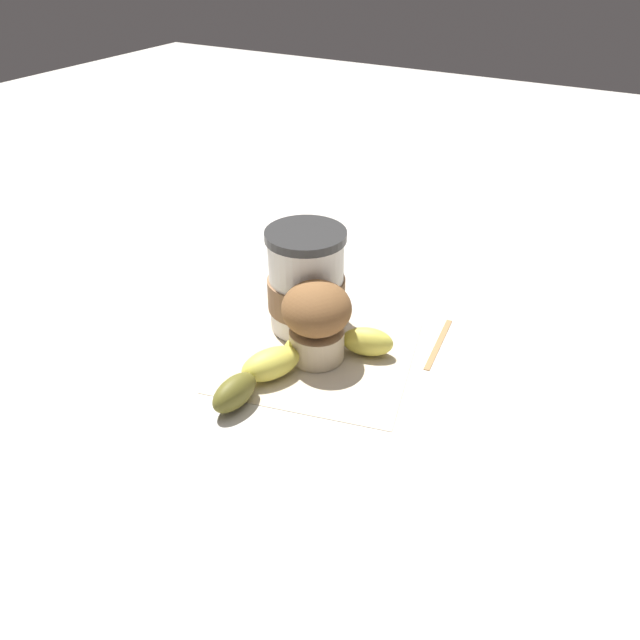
{
  "coord_description": "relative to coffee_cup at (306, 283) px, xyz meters",
  "views": [
    {
      "loc": [
        0.29,
        -0.51,
        0.43
      ],
      "look_at": [
        0.0,
        0.0,
        0.05
      ],
      "focal_mm": 35.0,
      "sensor_mm": 36.0,
      "label": 1
    }
  ],
  "objects": [
    {
      "name": "banana",
      "position": [
        0.04,
        -0.09,
        -0.04
      ],
      "size": [
        0.14,
        0.2,
        0.03
      ],
      "color": "#D6CC4C",
      "rests_on": "paper_napkin"
    },
    {
      "name": "ground_plane",
      "position": [
        0.04,
        -0.04,
        -0.06
      ],
      "size": [
        3.0,
        3.0,
        0.0
      ],
      "primitive_type": "plane",
      "color": "beige"
    },
    {
      "name": "wooden_stirrer",
      "position": [
        0.16,
        0.04,
        -0.06
      ],
      "size": [
        0.02,
        0.11,
        0.0
      ],
      "primitive_type": "cube",
      "rotation": [
        0.0,
        0.0,
        4.82
      ],
      "color": "#9E7547",
      "rests_on": "ground_plane"
    },
    {
      "name": "paper_napkin",
      "position": [
        0.04,
        -0.04,
        -0.06
      ],
      "size": [
        0.25,
        0.25,
        0.0
      ],
      "primitive_type": "cube",
      "rotation": [
        0.0,
        0.0,
        0.23
      ],
      "color": "beige",
      "rests_on": "ground_plane"
    },
    {
      "name": "muffin",
      "position": [
        0.05,
        -0.05,
        -0.01
      ],
      "size": [
        0.08,
        0.08,
        0.09
      ],
      "color": "beige",
      "rests_on": "paper_napkin"
    },
    {
      "name": "coffee_cup",
      "position": [
        0.0,
        0.0,
        0.0
      ],
      "size": [
        0.09,
        0.09,
        0.13
      ],
      "color": "silver",
      "rests_on": "paper_napkin"
    }
  ]
}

